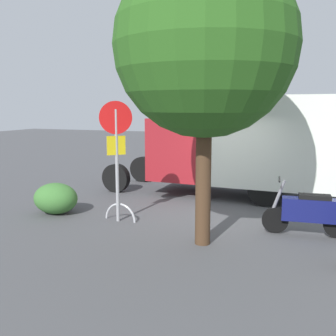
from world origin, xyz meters
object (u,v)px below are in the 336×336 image
object	(u,v)px
box_truck_near	(253,143)
motorcycle	(308,211)
stop_sign	(116,142)
bike_rack_hoop	(120,220)
street_tree	(205,47)

from	to	relation	value
box_truck_near	motorcycle	xyz separation A→B (m)	(-1.63, 3.17, -1.12)
box_truck_near	motorcycle	world-z (taller)	box_truck_near
stop_sign	bike_rack_hoop	distance (m)	1.88
bike_rack_hoop	stop_sign	bearing A→B (deg)	69.16
box_truck_near	stop_sign	distance (m)	4.50
stop_sign	box_truck_near	bearing A→B (deg)	-125.62
box_truck_near	bike_rack_hoop	world-z (taller)	box_truck_near
street_tree	bike_rack_hoop	size ratio (longest dim) A/B	6.49
box_truck_near	stop_sign	size ratio (longest dim) A/B	2.70
motorcycle	street_tree	distance (m)	4.02
stop_sign	bike_rack_hoop	bearing A→B (deg)	-110.84
motorcycle	stop_sign	size ratio (longest dim) A/B	0.64
street_tree	bike_rack_hoop	bearing A→B (deg)	-20.47
bike_rack_hoop	street_tree	bearing A→B (deg)	159.53
motorcycle	bike_rack_hoop	distance (m)	4.27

